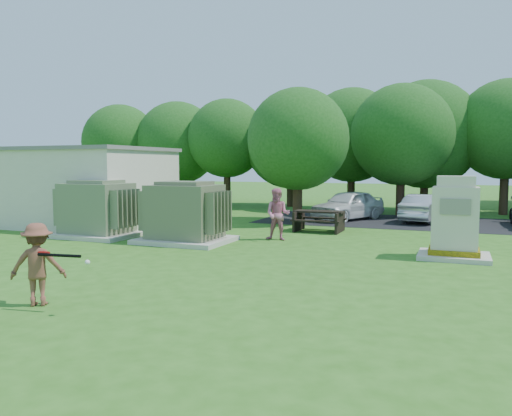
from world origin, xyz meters
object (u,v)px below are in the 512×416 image
at_px(transformer_left, 97,210).
at_px(generator_cabinet, 455,223).
at_px(person_at_picnic, 278,214).
at_px(picnic_table, 319,219).
at_px(car_white, 348,205).
at_px(transformer_right, 185,214).
at_px(batter, 38,264).
at_px(car_silver_a, 426,208).

height_order(transformer_left, generator_cabinet, generator_cabinet).
bearing_deg(person_at_picnic, transformer_left, -171.23).
bearing_deg(picnic_table, car_white, 87.45).
bearing_deg(transformer_right, car_white, 67.40).
xyz_separation_m(transformer_right, batter, (1.31, -7.70, -0.19)).
height_order(transformer_right, car_silver_a, transformer_right).
distance_m(generator_cabinet, car_white, 9.92).
bearing_deg(transformer_right, batter, -80.35).
relative_size(transformer_right, generator_cabinet, 1.29).
distance_m(batter, person_at_picnic, 9.40).
bearing_deg(picnic_table, transformer_left, -148.96).
height_order(batter, car_white, batter).
bearing_deg(car_silver_a, person_at_picnic, 73.40).
xyz_separation_m(transformer_right, person_at_picnic, (2.77, 1.59, -0.06)).
bearing_deg(batter, picnic_table, -131.34).
distance_m(batter, car_silver_a, 18.13).
xyz_separation_m(batter, car_silver_a, (5.92, 17.13, -0.14)).
bearing_deg(batter, person_at_picnic, -129.91).
height_order(batter, person_at_picnic, person_at_picnic).
xyz_separation_m(picnic_table, person_at_picnic, (-0.74, -2.76, 0.39)).
relative_size(transformer_right, picnic_table, 1.56).
relative_size(picnic_table, person_at_picnic, 1.06).
xyz_separation_m(person_at_picnic, car_silver_a, (4.45, 7.85, -0.27)).
xyz_separation_m(transformer_right, car_silver_a, (7.23, 9.43, -0.33)).
bearing_deg(transformer_right, car_silver_a, 52.53).
bearing_deg(generator_cabinet, picnic_table, 140.70).
distance_m(picnic_table, car_silver_a, 6.30).
bearing_deg(generator_cabinet, car_white, 118.85).
distance_m(transformer_right, generator_cabinet, 8.51).
relative_size(person_at_picnic, car_white, 0.44).
distance_m(picnic_table, batter, 12.25).
xyz_separation_m(generator_cabinet, car_silver_a, (-1.28, 9.17, -0.38)).
height_order(transformer_right, person_at_picnic, transformer_right).
relative_size(transformer_left, picnic_table, 1.56).
height_order(picnic_table, batter, batter).
xyz_separation_m(batter, car_white, (2.41, 16.65, -0.07)).
distance_m(transformer_right, batter, 7.82).
relative_size(generator_cabinet, picnic_table, 1.21).
distance_m(transformer_left, car_silver_a, 14.44).
distance_m(transformer_left, person_at_picnic, 6.67).
distance_m(generator_cabinet, picnic_table, 6.47).
bearing_deg(car_silver_a, batter, 83.93).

